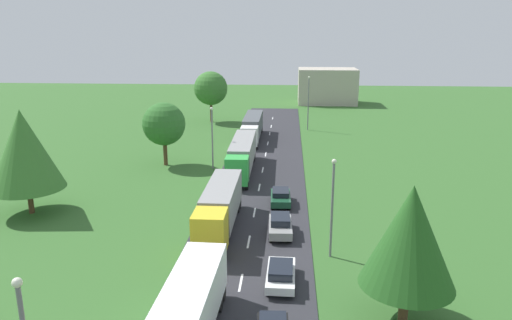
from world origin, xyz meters
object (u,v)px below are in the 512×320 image
Objects in this scene: car_third at (281,274)px; lamppost_second at (332,203)px; distant_building at (327,86)px; tree_oak at (24,150)px; tree_birch at (211,88)px; tree_pine at (410,237)px; truck_fourth at (252,126)px; lamppost_third at (212,135)px; car_fifth at (281,197)px; truck_third at (242,154)px; tree_maple at (164,124)px; truck_second at (220,207)px; lamppost_fourth at (308,101)px; car_fourth at (280,225)px.

lamppost_second reaches higher than car_third.
distant_building is at bearing 83.79° from car_third.
tree_oak is 47.61m from tree_birch.
car_third is 0.34× the size of distant_building.
distant_building is (1.77, 86.54, -1.46)m from tree_pine.
tree_oak is at bearing -119.54° from truck_fourth.
lamppost_third reaches higher than car_third.
tree_pine is (12.43, -47.60, 3.31)m from truck_fourth.
tree_pine reaches higher than car_fifth.
truck_third is at bearing -89.76° from truck_fourth.
truck_third reaches higher than car_fifth.
truck_fourth is at bearing 56.92° from tree_maple.
car_third is 0.48× the size of tree_birch.
distant_building is at bearing 86.09° from lamppost_second.
car_fifth is 0.49× the size of tree_pine.
truck_fourth is at bearing 89.79° from truck_second.
lamppost_third is (-3.64, -16.48, 2.20)m from truck_fourth.
distant_building reaches higher than truck_third.
tree_pine is at bearing -66.36° from lamppost_second.
lamppost_second is 0.84× the size of lamppost_fourth.
truck_fourth is 1.75× the size of tree_maple.
distant_building is (9.01, 82.81, 3.13)m from car_third.
truck_fourth is at bearing 77.55° from lamppost_third.
lamppost_second is 26.10m from lamppost_third.
lamppost_fourth is 0.93× the size of tree_oak.
car_fourth is at bearing 135.97° from lamppost_second.
tree_maple is at bearing -123.08° from truck_fourth.
tree_birch is 65.48m from tree_pine.
tree_birch reaches higher than car_third.
car_fifth is 37.05m from lamppost_fourth.
truck_second is at bearing 155.11° from lamppost_second.
lamppost_second reaches higher than car_fourth.
lamppost_third is at bearing 118.56° from lamppost_second.
truck_fourth reaches higher than car_fifth.
lamppost_second is at bearing -52.41° from tree_maple.
truck_fourth is at bearing 97.98° from car_fourth.
lamppost_third is (-3.71, 1.10, 2.10)m from truck_third.
car_third is 1.07× the size of car_fifth.
car_fourth is 25.75m from tree_maple.
tree_birch reaches higher than truck_third.
truck_fourth is at bearing -110.04° from distant_building.
distant_building is at bearing 66.02° from tree_maple.
lamppost_fourth is at bearing 83.92° from car_fifth.
truck_fourth is 17.02m from lamppost_third.
truck_second is 75.59m from distant_building.
tree_oak reaches higher than car_third.
lamppost_second is at bearing -93.91° from distant_building.
truck_third is at bearing 89.34° from truck_second.
tree_oak is at bearing -114.52° from distant_building.
car_third is at bearing -58.28° from truck_second.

